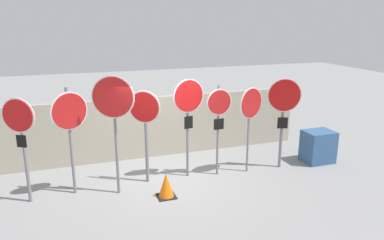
# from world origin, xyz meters

# --- Properties ---
(ground_plane) EXTENTS (40.00, 40.00, 0.00)m
(ground_plane) POSITION_xyz_m (0.00, 0.00, 0.00)
(ground_plane) COLOR gray
(fence_back) EXTENTS (9.13, 0.12, 1.76)m
(fence_back) POSITION_xyz_m (0.00, 1.76, 0.88)
(fence_back) COLOR #A89E89
(fence_back) RESTS_ON ground
(stop_sign_0) EXTENTS (0.66, 0.40, 2.34)m
(stop_sign_0) POSITION_xyz_m (-3.20, -0.13, 1.67)
(stop_sign_0) COLOR slate
(stop_sign_0) RESTS_ON ground
(stop_sign_1) EXTENTS (0.78, 0.39, 2.47)m
(stop_sign_1) POSITION_xyz_m (-2.21, -0.01, 1.77)
(stop_sign_1) COLOR slate
(stop_sign_1) RESTS_ON ground
(stop_sign_2) EXTENTS (0.88, 0.39, 2.74)m
(stop_sign_2) POSITION_xyz_m (-1.29, -0.35, 2.06)
(stop_sign_2) COLOR slate
(stop_sign_2) RESTS_ON ground
(stop_sign_3) EXTENTS (0.67, 0.44, 2.29)m
(stop_sign_3) POSITION_xyz_m (-0.53, 0.06, 1.61)
(stop_sign_3) COLOR slate
(stop_sign_3) RESTS_ON ground
(stop_sign_4) EXTENTS (0.82, 0.21, 2.51)m
(stop_sign_4) POSITION_xyz_m (0.55, 0.05, 1.87)
(stop_sign_4) COLOR slate
(stop_sign_4) RESTS_ON ground
(stop_sign_5) EXTENTS (0.66, 0.12, 2.33)m
(stop_sign_5) POSITION_xyz_m (1.29, -0.11, 1.69)
(stop_sign_5) COLOR slate
(stop_sign_5) RESTS_ON ground
(stop_sign_6) EXTENTS (0.75, 0.33, 2.25)m
(stop_sign_6) POSITION_xyz_m (2.12, -0.19, 1.71)
(stop_sign_6) COLOR slate
(stop_sign_6) RESTS_ON ground
(stop_sign_7) EXTENTS (0.84, 0.32, 2.43)m
(stop_sign_7) POSITION_xyz_m (3.06, -0.21, 1.73)
(stop_sign_7) COLOR slate
(stop_sign_7) RESTS_ON ground
(traffic_cone_0) EXTENTS (0.41, 0.41, 0.57)m
(traffic_cone_0) POSITION_xyz_m (-0.29, -0.86, 0.28)
(traffic_cone_0) COLOR black
(traffic_cone_0) RESTS_ON ground
(storage_crate) EXTENTS (0.80, 0.65, 0.89)m
(storage_crate) POSITION_xyz_m (4.29, -0.17, 0.44)
(storage_crate) COLOR #335684
(storage_crate) RESTS_ON ground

